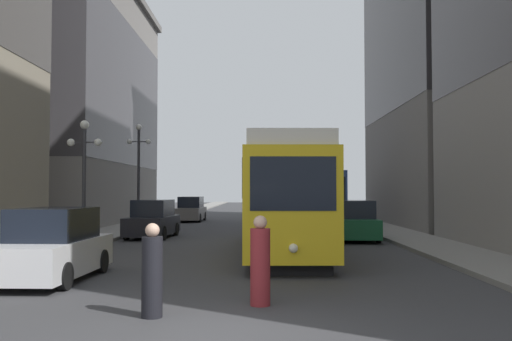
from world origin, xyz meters
TOP-DOWN VIEW (x-y plane):
  - ground_plane at (0.00, 0.00)m, footprint 200.00×200.00m
  - sidewalk_left at (-7.36, 40.00)m, footprint 2.61×120.00m
  - sidewalk_right at (7.36, 40.00)m, footprint 2.61×120.00m
  - streetcar at (1.22, 12.23)m, footprint 2.85×13.58m
  - transit_bus at (4.15, 29.65)m, footprint 2.59×12.53m
  - parked_car_left_near at (-4.75, 5.33)m, footprint 1.98×4.42m
  - parked_car_left_mid at (-4.75, 32.74)m, footprint 1.95×4.79m
  - parked_car_right_far at (4.75, 16.98)m, footprint 2.01×4.63m
  - parked_car_left_far at (-4.75, 18.29)m, footprint 2.08×4.53m
  - pedestrian_crossing_near at (0.50, 2.30)m, footprint 0.40×0.40m
  - pedestrian_crossing_far at (-1.43, 1.24)m, footprint 0.38×0.38m
  - lamp_post_left_near at (-6.66, 13.73)m, footprint 1.41×0.36m
  - lamp_post_left_far at (-6.66, 23.72)m, footprint 1.41×0.36m
  - building_left_corner at (-14.51, 30.04)m, footprint 12.30×20.51m

SIDE VIEW (x-z plane):
  - ground_plane at x=0.00m, z-range 0.00..0.00m
  - sidewalk_left at x=-7.36m, z-range 0.00..0.15m
  - sidewalk_right at x=7.36m, z-range 0.00..0.15m
  - pedestrian_crossing_far at x=-1.43m, z-range -0.06..1.62m
  - pedestrian_crossing_near at x=0.50m, z-range -0.06..1.71m
  - parked_car_left_near at x=-4.75m, z-range -0.07..1.75m
  - parked_car_left_far at x=-4.75m, z-range -0.07..1.75m
  - parked_car_right_far at x=4.75m, z-range -0.07..1.75m
  - parked_car_left_mid at x=-4.75m, z-range -0.07..1.75m
  - transit_bus at x=4.15m, z-range 0.22..3.67m
  - streetcar at x=1.22m, z-range 0.16..4.05m
  - lamp_post_left_near at x=-6.66m, z-range 0.96..5.93m
  - lamp_post_left_far at x=-6.66m, z-range 1.05..7.04m
  - building_left_corner at x=-14.51m, z-range 0.22..16.93m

